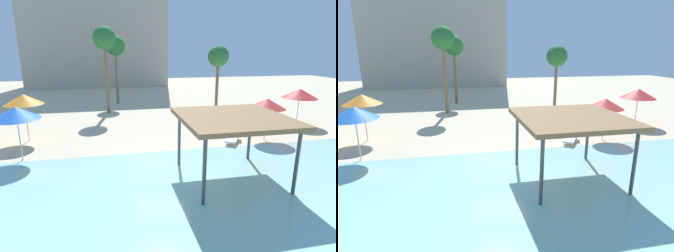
% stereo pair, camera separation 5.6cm
% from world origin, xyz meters
% --- Properties ---
extents(ground_plane, '(80.00, 80.00, 0.00)m').
position_xyz_m(ground_plane, '(0.00, 0.00, 0.00)').
color(ground_plane, beige).
extents(lagoon_water, '(44.00, 13.50, 0.04)m').
position_xyz_m(lagoon_water, '(0.00, -5.25, 0.02)').
color(lagoon_water, '#99D1C6').
rests_on(lagoon_water, ground).
extents(shade_pavilion, '(4.27, 4.27, 2.75)m').
position_xyz_m(shade_pavilion, '(2.63, -2.11, 2.58)').
color(shade_pavilion, '#42474C').
rests_on(shade_pavilion, ground).
extents(beach_umbrella_red_0, '(2.16, 2.16, 2.53)m').
position_xyz_m(beach_umbrella_red_0, '(6.93, 2.41, 2.23)').
color(beach_umbrella_red_0, silver).
rests_on(beach_umbrella_red_0, ground).
extents(beach_umbrella_orange_1, '(2.18, 2.18, 2.83)m').
position_xyz_m(beach_umbrella_orange_1, '(-7.19, 5.02, 2.53)').
color(beach_umbrella_orange_1, silver).
rests_on(beach_umbrella_orange_1, ground).
extents(beach_umbrella_red_3, '(2.46, 2.46, 2.61)m').
position_xyz_m(beach_umbrella_red_3, '(11.19, 5.20, 2.27)').
color(beach_umbrella_red_3, silver).
rests_on(beach_umbrella_red_3, ground).
extents(beach_umbrella_blue_4, '(2.22, 2.22, 2.72)m').
position_xyz_m(beach_umbrella_blue_4, '(-6.67, 1.84, 2.41)').
color(beach_umbrella_blue_4, silver).
rests_on(beach_umbrella_blue_4, ground).
extents(lounge_chair_2, '(1.55, 1.91, 0.74)m').
position_xyz_m(lounge_chair_2, '(4.85, 2.37, 0.33)').
color(lounge_chair_2, white).
rests_on(lounge_chair_2, ground).
extents(palm_tree_0, '(1.90, 1.90, 5.71)m').
position_xyz_m(palm_tree_0, '(7.40, 11.69, 4.64)').
color(palm_tree_0, brown).
rests_on(palm_tree_0, ground).
extents(palm_tree_1, '(1.90, 1.90, 7.18)m').
position_xyz_m(palm_tree_1, '(-2.49, 11.70, 6.03)').
color(palm_tree_1, brown).
rests_on(palm_tree_1, ground).
extents(palm_tree_2, '(1.90, 1.90, 6.65)m').
position_xyz_m(palm_tree_2, '(-1.57, 16.02, 5.53)').
color(palm_tree_2, brown).
rests_on(palm_tree_2, ground).
extents(hotel_block_0, '(19.89, 9.56, 17.77)m').
position_xyz_m(hotel_block_0, '(-3.82, 32.61, 8.89)').
color(hotel_block_0, '#B2A893').
rests_on(hotel_block_0, ground).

